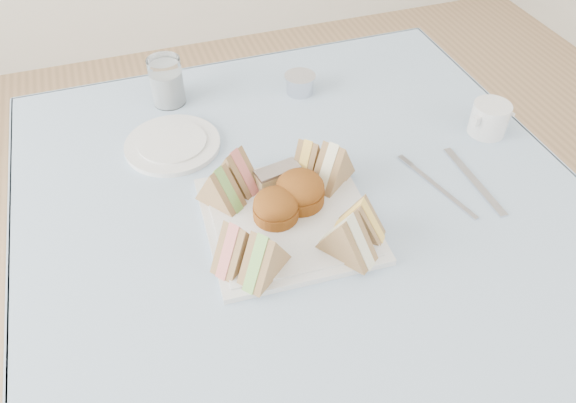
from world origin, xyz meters
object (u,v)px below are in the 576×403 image
object	(u,v)px
table	(301,315)
serving_plate	(288,220)
water_glass	(167,81)
creamer_jug	(489,119)

from	to	relation	value
table	serving_plate	world-z (taller)	serving_plate
serving_plate	table	bearing A→B (deg)	49.59
water_glass	serving_plate	bearing A→B (deg)	-73.46
creamer_jug	table	bearing A→B (deg)	171.47
creamer_jug	water_glass	bearing A→B (deg)	135.14
serving_plate	water_glass	world-z (taller)	water_glass
serving_plate	creamer_jug	world-z (taller)	creamer_jug
table	serving_plate	distance (m)	0.39
table	serving_plate	size ratio (longest dim) A/B	3.18
water_glass	creamer_jug	bearing A→B (deg)	-28.12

